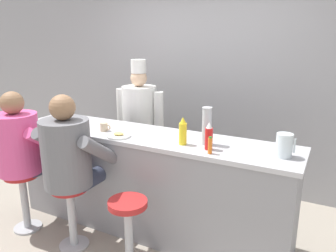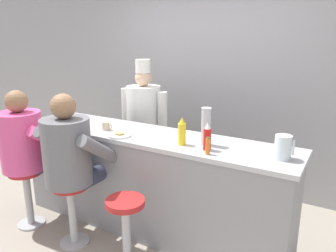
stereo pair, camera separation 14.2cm
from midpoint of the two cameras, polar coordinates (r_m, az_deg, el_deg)
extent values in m
plane|color=#9E9384|center=(3.34, -5.09, -19.48)|extent=(20.00, 20.00, 0.00)
cube|color=#99999E|center=(4.24, 7.68, 7.71)|extent=(10.00, 0.06, 2.70)
cube|color=gray|center=(3.32, -2.14, -10.04)|extent=(2.79, 0.60, 0.96)
cube|color=#BCBCC1|center=(3.14, -2.23, -1.75)|extent=(2.85, 0.62, 0.04)
cylinder|color=red|center=(2.70, 8.34, -2.33)|extent=(0.06, 0.06, 0.18)
cone|color=white|center=(2.67, 8.44, 0.06)|extent=(0.05, 0.05, 0.05)
cylinder|color=yellow|center=(2.81, 3.88, -1.42)|extent=(0.07, 0.07, 0.19)
cone|color=yellow|center=(2.77, 3.92, 0.99)|extent=(0.05, 0.05, 0.05)
cylinder|color=orange|center=(2.61, 8.49, -3.57)|extent=(0.03, 0.03, 0.13)
cylinder|color=#287F2D|center=(2.59, 8.56, -2.09)|extent=(0.02, 0.02, 0.01)
cylinder|color=silver|center=(2.65, 20.84, -3.48)|extent=(0.13, 0.13, 0.19)
cube|color=silver|center=(2.64, 22.46, -3.52)|extent=(0.02, 0.02, 0.11)
cylinder|color=white|center=(3.08, -7.15, -1.62)|extent=(0.22, 0.22, 0.02)
ellipsoid|color=#E0BC60|center=(3.08, -7.17, -1.22)|extent=(0.10, 0.08, 0.03)
cylinder|color=#B24C47|center=(3.50, -15.45, 0.26)|extent=(0.14, 0.14, 0.05)
cylinder|color=beige|center=(3.30, -9.56, -0.02)|extent=(0.08, 0.08, 0.08)
torus|color=beige|center=(3.26, -8.88, -0.07)|extent=(0.06, 0.01, 0.06)
cylinder|color=#4C7AB2|center=(3.66, -16.72, 1.02)|extent=(0.08, 0.08, 0.08)
torus|color=#4C7AB2|center=(3.62, -16.14, 0.97)|extent=(0.06, 0.01, 0.06)
cylinder|color=#B7BABF|center=(2.80, 8.07, -0.18)|extent=(0.08, 0.08, 0.32)
cylinder|color=silver|center=(2.77, 8.19, 3.07)|extent=(0.09, 0.09, 0.01)
cylinder|color=#B2B5BA|center=(3.83, -21.66, -15.48)|extent=(0.28, 0.28, 0.02)
cylinder|color=#B2B5BA|center=(3.69, -22.12, -11.44)|extent=(0.07, 0.07, 0.58)
cylinder|color=red|center=(3.58, -22.59, -7.33)|extent=(0.32, 0.32, 0.05)
cylinder|color=#33384C|center=(3.76, -21.13, -5.44)|extent=(0.15, 0.41, 0.15)
cylinder|color=#33384C|center=(3.60, -19.06, -6.11)|extent=(0.15, 0.41, 0.15)
cylinder|color=#E54C8C|center=(3.47, -23.12, -2.49)|extent=(0.41, 0.41, 0.58)
cylinder|color=#E54C8C|center=(3.74, -24.15, -0.94)|extent=(0.11, 0.44, 0.36)
cylinder|color=#E54C8C|center=(3.34, -18.89, -2.24)|extent=(0.11, 0.44, 0.36)
sphere|color=#8C6647|center=(3.38, -23.82, 3.95)|extent=(0.21, 0.21, 0.21)
cylinder|color=#B2B5BA|center=(3.42, -14.71, -18.90)|extent=(0.28, 0.28, 0.02)
cylinder|color=#B2B5BA|center=(3.26, -15.08, -14.50)|extent=(0.07, 0.07, 0.58)
cylinder|color=red|center=(3.13, -15.45, -9.95)|extent=(0.32, 0.32, 0.05)
cylinder|color=#33384C|center=(3.32, -14.18, -7.59)|extent=(0.16, 0.42, 0.16)
cylinder|color=#33384C|center=(3.18, -11.42, -8.44)|extent=(0.16, 0.42, 0.16)
cylinder|color=slate|center=(3.01, -15.89, -4.33)|extent=(0.42, 0.42, 0.60)
cylinder|color=slate|center=(3.26, -17.69, -2.37)|extent=(0.11, 0.46, 0.37)
cylinder|color=slate|center=(2.90, -10.56, -4.08)|extent=(0.11, 0.46, 0.37)
sphere|color=#8C6647|center=(2.90, -16.48, 3.31)|extent=(0.22, 0.22, 0.22)
cylinder|color=#B2B5BA|center=(2.90, -5.82, -18.10)|extent=(0.07, 0.07, 0.58)
cylinder|color=red|center=(2.75, -5.98, -13.12)|extent=(0.32, 0.32, 0.05)
cube|color=#232328|center=(4.17, -3.08, -6.11)|extent=(0.32, 0.17, 0.76)
cube|color=white|center=(4.08, -3.48, -4.33)|extent=(0.29, 0.02, 0.46)
cylinder|color=white|center=(3.97, -3.22, 2.85)|extent=(0.41, 0.41, 0.57)
sphere|color=#DBB28E|center=(3.91, -3.31, 8.35)|extent=(0.20, 0.20, 0.20)
cylinder|color=white|center=(3.89, -3.34, 10.36)|extent=(0.18, 0.18, 0.16)
cylinder|color=white|center=(4.12, -6.29, 3.21)|extent=(0.12, 0.12, 0.49)
cylinder|color=white|center=(3.84, 0.07, 2.39)|extent=(0.12, 0.12, 0.49)
camera|label=1|loc=(0.07, -88.63, 0.38)|focal=35.00mm
camera|label=2|loc=(0.07, 91.37, -0.38)|focal=35.00mm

